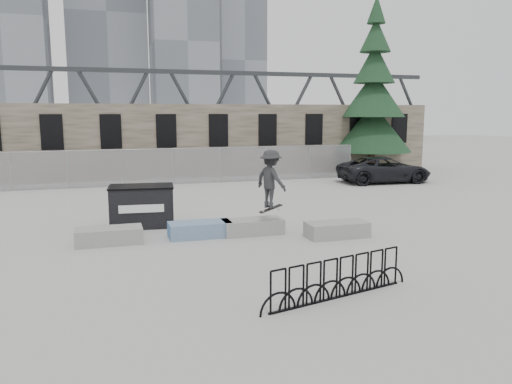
# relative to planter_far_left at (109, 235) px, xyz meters

# --- Properties ---
(ground) EXTENTS (120.00, 120.00, 0.00)m
(ground) POSITION_rel_planter_far_left_xyz_m (3.59, -0.24, -0.27)
(ground) COLOR #A2A29D
(ground) RESTS_ON ground
(stone_wall) EXTENTS (36.00, 2.58, 4.50)m
(stone_wall) POSITION_rel_planter_far_left_xyz_m (3.59, 16.00, 1.99)
(stone_wall) COLOR brown
(stone_wall) RESTS_ON ground
(chainlink_fence) EXTENTS (22.06, 0.06, 2.02)m
(chainlink_fence) POSITION_rel_planter_far_left_xyz_m (3.59, 12.26, 0.77)
(chainlink_fence) COLOR gray
(chainlink_fence) RESTS_ON ground
(planter_far_left) EXTENTS (2.00, 0.90, 0.49)m
(planter_far_left) POSITION_rel_planter_far_left_xyz_m (0.00, 0.00, 0.00)
(planter_far_left) COLOR gray
(planter_far_left) RESTS_ON ground
(planter_center_left) EXTENTS (2.00, 0.90, 0.49)m
(planter_center_left) POSITION_rel_planter_far_left_xyz_m (2.83, 0.00, 0.00)
(planter_center_left) COLOR #3666A2
(planter_center_left) RESTS_ON ground
(planter_center_right) EXTENTS (2.00, 0.90, 0.49)m
(planter_center_right) POSITION_rel_planter_far_left_xyz_m (4.59, -0.09, 0.00)
(planter_center_right) COLOR gray
(planter_center_right) RESTS_ON ground
(planter_offset) EXTENTS (2.00, 0.90, 0.49)m
(planter_offset) POSITION_rel_planter_far_left_xyz_m (7.08, -1.30, 0.00)
(planter_offset) COLOR gray
(planter_offset) RESTS_ON ground
(dumpster) EXTENTS (2.34, 1.56, 1.46)m
(dumpster) POSITION_rel_planter_far_left_xyz_m (1.16, 2.14, 0.47)
(dumpster) COLOR black
(dumpster) RESTS_ON ground
(bike_rack) EXTENTS (3.93, 1.05, 0.90)m
(bike_rack) POSITION_rel_planter_far_left_xyz_m (4.72, -6.21, 0.17)
(bike_rack) COLOR black
(bike_rack) RESTS_ON ground
(spruce_tree) EXTENTS (5.18, 5.18, 11.50)m
(spruce_tree) POSITION_rel_planter_far_left_xyz_m (17.26, 14.33, 4.32)
(spruce_tree) COLOR #38281E
(spruce_tree) RESTS_ON ground
(skyline_towers) EXTENTS (58.00, 28.00, 48.00)m
(skyline_towers) POSITION_rel_planter_far_left_xyz_m (2.58, 93.58, 20.52)
(skyline_towers) COLOR slate
(skyline_towers) RESTS_ON ground
(truss_bridge) EXTENTS (70.00, 3.00, 9.80)m
(truss_bridge) POSITION_rel_planter_far_left_xyz_m (13.59, 54.76, 3.86)
(truss_bridge) COLOR #2D3033
(truss_bridge) RESTS_ON ground
(suv) EXTENTS (5.43, 2.71, 1.48)m
(suv) POSITION_rel_planter_far_left_xyz_m (15.38, 9.53, 0.47)
(suv) COLOR black
(suv) RESTS_ON ground
(skateboarder) EXTENTS (1.16, 1.41, 2.04)m
(skateboarder) POSITION_rel_planter_far_left_xyz_m (5.10, -0.45, 1.60)
(skateboarder) COLOR #27282A
(skateboarder) RESTS_ON ground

